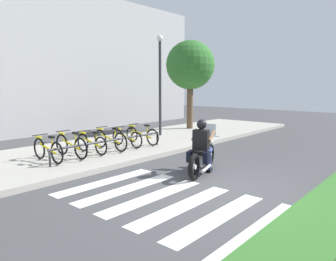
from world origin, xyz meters
name	(u,v)px	position (x,y,z in m)	size (l,w,h in m)	color
ground_plane	(219,190)	(0.00, 0.00, 0.00)	(48.00, 48.00, 0.00)	#424244
grass_median	(324,214)	(0.00, -2.21, 0.04)	(24.00, 1.10, 0.08)	#336B28
sidewalk	(82,154)	(0.00, 5.34, 0.07)	(24.00, 4.40, 0.15)	#A8A399
crosswalk_stripe_0	(261,230)	(-1.29, -1.60, 0.00)	(2.80, 0.40, 0.01)	white
crosswalk_stripe_1	(218,217)	(-1.29, -0.80, 0.00)	(2.80, 0.40, 0.01)	white
crosswalk_stripe_2	(183,206)	(-1.29, 0.00, 0.00)	(2.80, 0.40, 0.01)	white
crosswalk_stripe_3	(153,197)	(-1.29, 0.80, 0.00)	(2.80, 0.40, 0.01)	white
crosswalk_stripe_4	(128,189)	(-1.29, 1.60, 0.00)	(2.80, 0.40, 0.01)	white
crosswalk_stripe_5	(106,182)	(-1.29, 2.40, 0.00)	(2.80, 0.40, 0.01)	white
motorcycle	(203,156)	(0.93, 1.09, 0.47)	(2.07, 0.92, 1.27)	black
rider	(202,142)	(0.86, 1.07, 0.84)	(0.74, 0.67, 1.46)	black
bicycle_0	(48,150)	(-1.47, 4.80, 0.50)	(0.48, 1.63, 0.77)	black
bicycle_1	(71,146)	(-0.72, 4.80, 0.51)	(0.48, 1.69, 0.80)	black
bicycle_2	(92,143)	(0.03, 4.80, 0.49)	(0.48, 1.57, 0.73)	black
bicycle_3	(110,140)	(0.78, 4.80, 0.51)	(0.48, 1.72, 0.78)	black
bicycle_4	(127,138)	(1.53, 4.80, 0.48)	(0.48, 1.57, 0.71)	black
bicycle_5	(142,135)	(2.28, 4.80, 0.49)	(0.48, 1.71, 0.74)	black
bike_rack	(112,141)	(0.41, 4.25, 0.57)	(4.35, 0.07, 0.49)	#333338
street_lamp	(160,77)	(4.32, 5.74, 2.69)	(0.28, 0.28, 4.46)	#2D2D33
tree_near_rack	(190,66)	(7.01, 6.14, 3.31)	(2.43, 2.43, 4.57)	brown
building_backdrop	(3,58)	(0.00, 11.04, 3.53)	(24.00, 1.20, 7.07)	#A9A9A9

